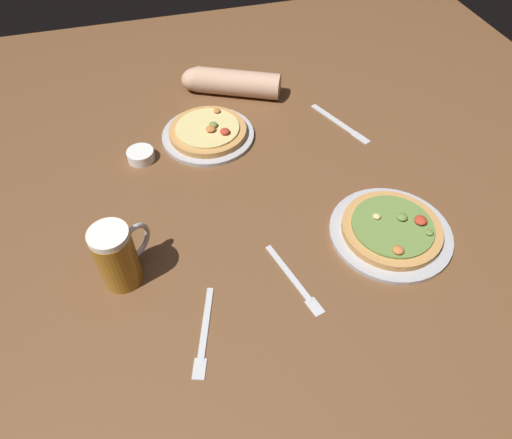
{
  "coord_description": "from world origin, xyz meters",
  "views": [
    {
      "loc": [
        -0.21,
        -0.72,
        0.88
      ],
      "look_at": [
        0.0,
        0.0,
        0.02
      ],
      "focal_mm": 32.28,
      "sensor_mm": 36.0,
      "label": 1
    }
  ],
  "objects_px": {
    "pizza_plate_far": "(208,132)",
    "knife_right": "(340,123)",
    "pizza_plate_near": "(391,230)",
    "diner_arm": "(228,82)",
    "ramekin_sauce": "(141,155)",
    "beer_mug_dark": "(118,256)",
    "fork_spare": "(204,333)",
    "fork_left": "(294,280)"
  },
  "relations": [
    {
      "from": "pizza_plate_near",
      "to": "diner_arm",
      "type": "bearing_deg",
      "value": 108.88
    },
    {
      "from": "knife_right",
      "to": "fork_spare",
      "type": "relative_size",
      "value": 1.13
    },
    {
      "from": "beer_mug_dark",
      "to": "ramekin_sauce",
      "type": "height_order",
      "value": "beer_mug_dark"
    },
    {
      "from": "pizza_plate_near",
      "to": "knife_right",
      "type": "relative_size",
      "value": 1.3
    },
    {
      "from": "fork_left",
      "to": "beer_mug_dark",
      "type": "bearing_deg",
      "value": 162.51
    },
    {
      "from": "pizza_plate_far",
      "to": "knife_right",
      "type": "distance_m",
      "value": 0.41
    },
    {
      "from": "beer_mug_dark",
      "to": "diner_arm",
      "type": "relative_size",
      "value": 0.51
    },
    {
      "from": "fork_left",
      "to": "fork_spare",
      "type": "distance_m",
      "value": 0.24
    },
    {
      "from": "pizza_plate_near",
      "to": "beer_mug_dark",
      "type": "height_order",
      "value": "beer_mug_dark"
    },
    {
      "from": "pizza_plate_far",
      "to": "beer_mug_dark",
      "type": "height_order",
      "value": "beer_mug_dark"
    },
    {
      "from": "knife_right",
      "to": "diner_arm",
      "type": "relative_size",
      "value": 0.73
    },
    {
      "from": "beer_mug_dark",
      "to": "knife_right",
      "type": "height_order",
      "value": "beer_mug_dark"
    },
    {
      "from": "ramekin_sauce",
      "to": "knife_right",
      "type": "height_order",
      "value": "ramekin_sauce"
    },
    {
      "from": "pizza_plate_near",
      "to": "beer_mug_dark",
      "type": "bearing_deg",
      "value": 175.44
    },
    {
      "from": "diner_arm",
      "to": "knife_right",
      "type": "bearing_deg",
      "value": -41.29
    },
    {
      "from": "fork_left",
      "to": "diner_arm",
      "type": "height_order",
      "value": "diner_arm"
    },
    {
      "from": "pizza_plate_near",
      "to": "diner_arm",
      "type": "height_order",
      "value": "diner_arm"
    },
    {
      "from": "knife_right",
      "to": "diner_arm",
      "type": "bearing_deg",
      "value": 138.71
    },
    {
      "from": "beer_mug_dark",
      "to": "fork_left",
      "type": "relative_size",
      "value": 0.76
    },
    {
      "from": "fork_left",
      "to": "diner_arm",
      "type": "relative_size",
      "value": 0.67
    },
    {
      "from": "fork_left",
      "to": "knife_right",
      "type": "xyz_separation_m",
      "value": [
        0.33,
        0.51,
        0.0
      ]
    },
    {
      "from": "fork_spare",
      "to": "pizza_plate_near",
      "type": "bearing_deg",
      "value": 15.6
    },
    {
      "from": "pizza_plate_far",
      "to": "fork_left",
      "type": "bearing_deg",
      "value": -81.83
    },
    {
      "from": "ramekin_sauce",
      "to": "knife_right",
      "type": "distance_m",
      "value": 0.61
    },
    {
      "from": "beer_mug_dark",
      "to": "diner_arm",
      "type": "xyz_separation_m",
      "value": [
        0.4,
        0.65,
        -0.04
      ]
    },
    {
      "from": "pizza_plate_near",
      "to": "pizza_plate_far",
      "type": "relative_size",
      "value": 1.09
    },
    {
      "from": "pizza_plate_near",
      "to": "fork_left",
      "type": "relative_size",
      "value": 1.41
    },
    {
      "from": "pizza_plate_far",
      "to": "fork_left",
      "type": "xyz_separation_m",
      "value": [
        0.08,
        -0.56,
        -0.01
      ]
    },
    {
      "from": "pizza_plate_far",
      "to": "ramekin_sauce",
      "type": "height_order",
      "value": "pizza_plate_far"
    },
    {
      "from": "pizza_plate_near",
      "to": "fork_left",
      "type": "height_order",
      "value": "pizza_plate_near"
    },
    {
      "from": "knife_right",
      "to": "beer_mug_dark",
      "type": "bearing_deg",
      "value": -150.34
    },
    {
      "from": "beer_mug_dark",
      "to": "knife_right",
      "type": "distance_m",
      "value": 0.8
    },
    {
      "from": "diner_arm",
      "to": "beer_mug_dark",
      "type": "bearing_deg",
      "value": -121.44
    },
    {
      "from": "fork_left",
      "to": "fork_spare",
      "type": "height_order",
      "value": "same"
    },
    {
      "from": "fork_spare",
      "to": "diner_arm",
      "type": "bearing_deg",
      "value": 73.19
    },
    {
      "from": "pizza_plate_far",
      "to": "fork_spare",
      "type": "height_order",
      "value": "pizza_plate_far"
    },
    {
      "from": "beer_mug_dark",
      "to": "fork_spare",
      "type": "xyz_separation_m",
      "value": [
        0.14,
        -0.19,
        -0.08
      ]
    },
    {
      "from": "knife_right",
      "to": "fork_spare",
      "type": "height_order",
      "value": "same"
    },
    {
      "from": "fork_left",
      "to": "knife_right",
      "type": "distance_m",
      "value": 0.61
    },
    {
      "from": "diner_arm",
      "to": "pizza_plate_far",
      "type": "bearing_deg",
      "value": -118.21
    },
    {
      "from": "pizza_plate_near",
      "to": "diner_arm",
      "type": "relative_size",
      "value": 0.94
    },
    {
      "from": "ramekin_sauce",
      "to": "fork_spare",
      "type": "bearing_deg",
      "value": -83.88
    }
  ]
}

